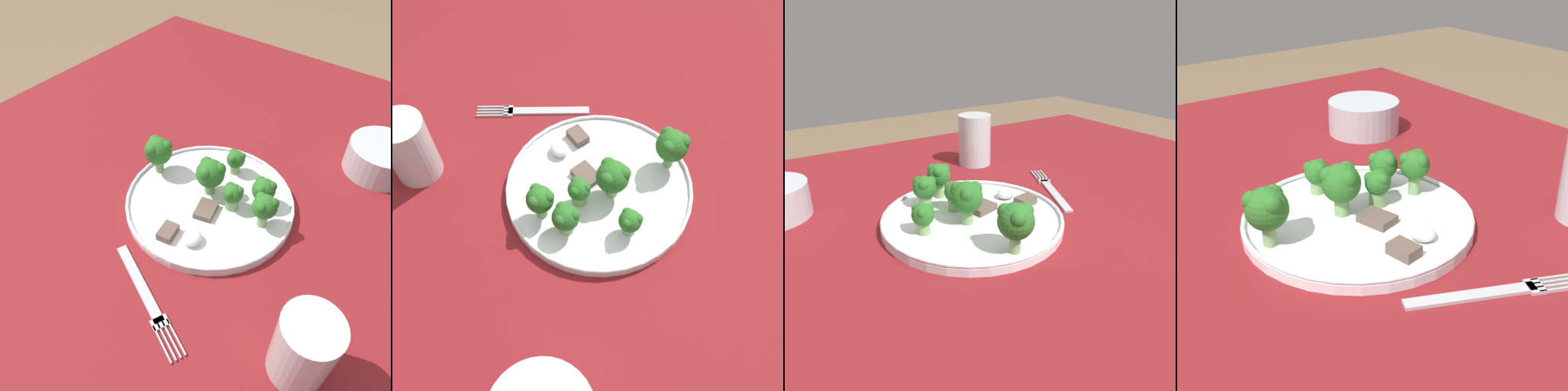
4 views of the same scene
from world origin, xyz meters
The scene contains 13 objects.
table centered at (0.00, 0.00, 0.65)m, with size 1.33×1.08×0.73m.
dinner_plate centered at (-0.05, 0.03, 0.74)m, with size 0.29×0.29×0.02m.
fork centered at (0.15, 0.07, 0.74)m, with size 0.10×0.19×0.00m.
drinking_glass centered at (0.11, 0.28, 0.78)m, with size 0.07×0.07×0.11m.
broccoli_floret_near_rim_left centered at (-0.07, 0.02, 0.79)m, with size 0.05×0.05×0.07m.
broccoli_floret_center_left centered at (-0.10, 0.11, 0.78)m, with size 0.04×0.04×0.05m.
broccoli_floret_back_left centered at (-0.14, 0.03, 0.78)m, with size 0.03×0.03×0.05m.
broccoli_floret_front_left centered at (-0.06, 0.13, 0.79)m, with size 0.04×0.04×0.06m.
broccoli_floret_center_back centered at (-0.06, 0.07, 0.78)m, with size 0.03×0.03×0.05m.
broccoli_floret_mid_cluster centered at (-0.06, -0.08, 0.79)m, with size 0.05×0.05×0.07m.
meat_slice_front_slice centered at (-0.02, 0.05, 0.75)m, with size 0.05×0.04×0.01m.
meat_slice_middle_slice centered at (0.05, 0.03, 0.75)m, with size 0.04×0.03×0.01m.
sauce_dollop centered at (0.04, 0.06, 0.76)m, with size 0.03×0.03×0.02m.
Camera 3 is at (-0.33, -0.42, 1.03)m, focal length 35.00 mm.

